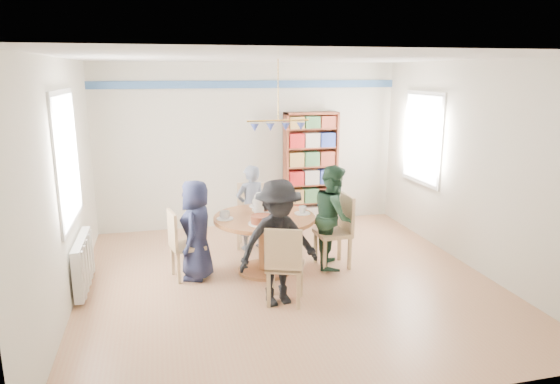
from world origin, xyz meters
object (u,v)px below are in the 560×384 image
object	(u,v)px
radiator	(83,263)
person_right	(334,216)
chair_near	(284,262)
person_far	(251,208)
person_left	(196,230)
dining_table	(264,231)
bookshelf	(311,169)
chair_left	(181,241)
chair_far	(251,212)
chair_right	(338,227)
person_near	(278,243)

from	to	relation	value
radiator	person_right	world-z (taller)	person_right
radiator	chair_near	world-z (taller)	chair_near
radiator	person_far	world-z (taller)	person_far
person_far	person_left	bearing A→B (deg)	30.53
radiator	dining_table	size ratio (longest dim) A/B	0.77
radiator	dining_table	distance (m)	2.22
bookshelf	dining_table	bearing A→B (deg)	-121.80
chair_left	chair_near	bearing A→B (deg)	-43.94
dining_table	chair_far	bearing A→B (deg)	89.13
chair_right	radiator	bearing A→B (deg)	-179.22
radiator	person_left	size ratio (longest dim) A/B	0.79
person_right	person_near	size ratio (longest dim) A/B	0.96
radiator	person_right	size ratio (longest dim) A/B	0.73
chair_left	person_right	xyz separation A→B (m)	(1.99, -0.04, 0.20)
radiator	chair_left	xyz separation A→B (m)	(1.15, 0.10, 0.14)
person_right	dining_table	bearing A→B (deg)	105.08
dining_table	person_far	world-z (taller)	person_far
chair_right	person_far	world-z (taller)	person_far
radiator	person_right	xyz separation A→B (m)	(3.14, 0.06, 0.34)
chair_far	chair_near	xyz separation A→B (m)	(-0.00, -2.06, -0.01)
person_left	person_far	distance (m)	1.23
person_left	chair_right	bearing A→B (deg)	105.72
chair_far	bookshelf	world-z (taller)	bookshelf
chair_near	bookshelf	xyz separation A→B (m)	(1.21, 2.97, 0.43)
radiator	bookshelf	size ratio (longest dim) A/B	0.53
radiator	person_near	world-z (taller)	person_near
chair_right	person_near	size ratio (longest dim) A/B	0.68
radiator	chair_left	bearing A→B (deg)	5.11
radiator	chair_right	bearing A→B (deg)	0.78
person_near	chair_left	bearing A→B (deg)	126.91
radiator	chair_left	world-z (taller)	chair_left
dining_table	person_near	distance (m)	0.95
bookshelf	radiator	bearing A→B (deg)	-149.22
chair_left	person_near	distance (m)	1.42
person_left	person_right	distance (m)	1.80
radiator	person_left	bearing A→B (deg)	3.32
chair_left	bookshelf	distance (m)	3.02
chair_left	person_right	bearing A→B (deg)	-1.22
dining_table	chair_near	distance (m)	1.00
dining_table	person_right	xyz separation A→B (m)	(0.93, -0.01, 0.13)
person_near	person_right	bearing A→B (deg)	34.21
chair_near	person_far	world-z (taller)	person_far
chair_left	chair_far	bearing A→B (deg)	44.02
person_right	bookshelf	bearing A→B (deg)	7.63
chair_near	chair_left	bearing A→B (deg)	136.06
chair_left	person_right	world-z (taller)	person_right
chair_left	person_left	xyz separation A→B (m)	(0.19, -0.03, 0.14)
dining_table	person_far	distance (m)	0.90
chair_right	chair_far	xyz separation A→B (m)	(-0.98, 1.09, -0.02)
dining_table	chair_right	distance (m)	1.00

